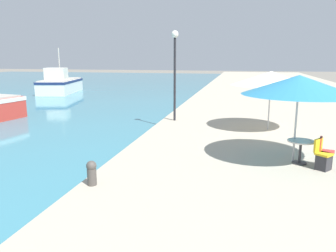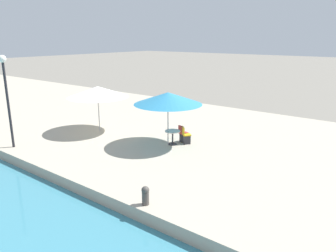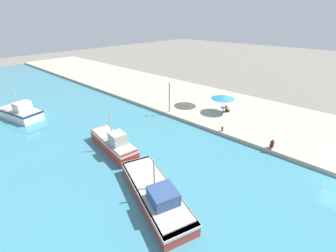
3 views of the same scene
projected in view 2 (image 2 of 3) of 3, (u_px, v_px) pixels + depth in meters
quay_promenade at (8, 98)px, 31.04m from camera, size 16.00×90.00×0.51m
cafe_umbrella_pink at (168, 98)px, 16.25m from camera, size 3.43×3.43×2.73m
cafe_umbrella_white at (98, 92)px, 18.77m from camera, size 3.54×3.54×2.65m
cafe_table at (173, 135)px, 16.78m from camera, size 0.80×0.80×0.74m
cafe_chair_left at (186, 138)px, 16.98m from camera, size 0.59×0.58×0.91m
cafe_chair_right at (184, 136)px, 17.25m from camera, size 0.52×0.50×0.91m
mooring_bollard at (145, 195)px, 10.80m from camera, size 0.26×0.26×0.65m
lamppost at (6, 86)px, 15.73m from camera, size 0.36×0.36×4.56m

